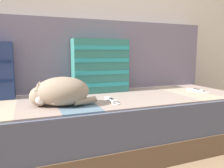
% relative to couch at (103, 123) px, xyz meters
% --- Properties ---
extents(ground_plane, '(14.00, 14.00, 0.00)m').
position_rel_couch_xyz_m(ground_plane, '(0.00, -0.15, -0.19)').
color(ground_plane, '#937556').
extents(couch, '(2.19, 0.81, 0.39)m').
position_rel_couch_xyz_m(couch, '(0.00, 0.00, 0.00)').
color(couch, brown).
rests_on(couch, ground_plane).
extents(sofa_backrest, '(2.14, 0.14, 0.58)m').
position_rel_couch_xyz_m(sofa_backrest, '(0.00, 0.33, 0.49)').
color(sofa_backrest, slate).
rests_on(sofa_backrest, couch).
extents(throw_pillow_striped, '(0.44, 0.14, 0.42)m').
position_rel_couch_xyz_m(throw_pillow_striped, '(0.05, 0.19, 0.41)').
color(throw_pillow_striped, '#337A70').
rests_on(throw_pillow_striped, couch).
extents(sleeping_cat, '(0.38, 0.27, 0.17)m').
position_rel_couch_xyz_m(sleeping_cat, '(-0.32, -0.16, 0.28)').
color(sleeping_cat, gray).
rests_on(sleeping_cat, couch).
extents(game_remote_near, '(0.10, 0.19, 0.02)m').
position_rel_couch_xyz_m(game_remote_near, '(0.78, -0.07, 0.21)').
color(game_remote_near, white).
rests_on(game_remote_near, couch).
extents(game_remote_far, '(0.05, 0.18, 0.02)m').
position_rel_couch_xyz_m(game_remote_far, '(0.00, -0.17, 0.21)').
color(game_remote_far, white).
rests_on(game_remote_far, couch).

